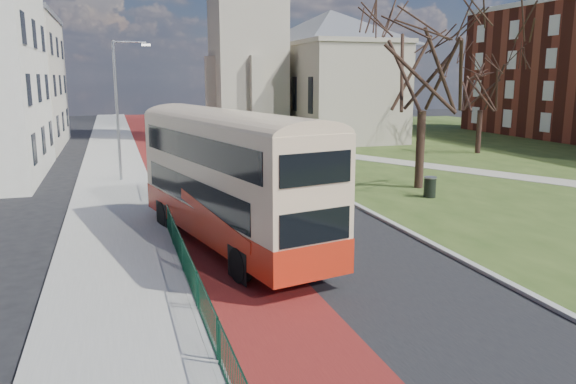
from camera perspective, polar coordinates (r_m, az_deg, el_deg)
name	(u,v)px	position (r m, az deg, el deg)	size (l,w,h in m)	color
ground	(282,274)	(17.77, -0.57, -8.36)	(160.00, 160.00, 0.00)	black
road_carriageway	(216,171)	(37.04, -7.32, 2.08)	(9.00, 120.00, 0.01)	black
bus_lane	(174,174)	(36.68, -11.48, 1.85)	(3.40, 120.00, 0.01)	#591414
pavement_west	(112,176)	(36.49, -17.42, 1.58)	(4.00, 120.00, 0.12)	gray
kerb_west	(145,174)	(36.53, -14.29, 1.78)	(0.25, 120.00, 0.13)	#999993
kerb_east	(275,163)	(39.98, -1.32, 2.96)	(0.25, 80.00, 0.13)	#999993
grass_green	(509,153)	(49.29, 21.55, 3.74)	(40.00, 80.00, 0.04)	#2E4518
footpath	(560,182)	(36.44, 25.92, 0.92)	(2.20, 36.00, 0.03)	#9E998C
pedestrian_railing	(173,232)	(20.82, -11.63, -4.00)	(0.07, 24.00, 1.12)	#0C3624
gothic_church	(293,3)	(57.16, 0.49, 18.69)	(16.38, 18.00, 40.00)	#9E9380
streetlamp	(119,103)	(34.03, -16.76, 8.63)	(2.13, 0.18, 8.00)	gray
bus	(229,174)	(19.99, -6.06, 1.87)	(5.08, 11.66, 4.75)	#AE2310
winter_tree_near	(425,47)	(31.51, 13.75, 14.08)	(9.18, 9.18, 10.92)	#302018
winter_tree_far	(483,76)	(47.67, 19.17, 11.07)	(6.55, 6.55, 8.83)	black
litter_bin	(430,187)	(29.50, 14.22, 0.50)	(0.86, 0.86, 1.06)	black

